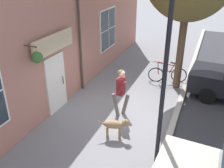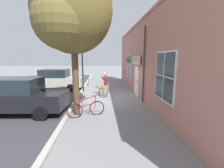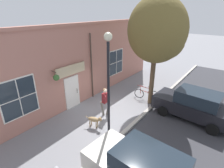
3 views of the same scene
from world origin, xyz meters
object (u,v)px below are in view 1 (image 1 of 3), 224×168
pedestrian_walking (121,88)px  leaning_bicycle (167,74)px  dog_on_leash (116,125)px  street_lamp (168,45)px

pedestrian_walking → leaning_bicycle: 3.61m
pedestrian_walking → leaning_bicycle: pedestrian_walking is taller
dog_on_leash → leaning_bicycle: (0.69, 4.67, -0.09)m
pedestrian_walking → leaning_bicycle: bearing=73.7°
dog_on_leash → street_lamp: size_ratio=0.20×
dog_on_leash → street_lamp: (1.43, -0.59, 2.86)m
pedestrian_walking → street_lamp: 3.41m
pedestrian_walking → dog_on_leash: size_ratio=1.71×
dog_on_leash → street_lamp: street_lamp is taller
leaning_bicycle → street_lamp: bearing=-81.9°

